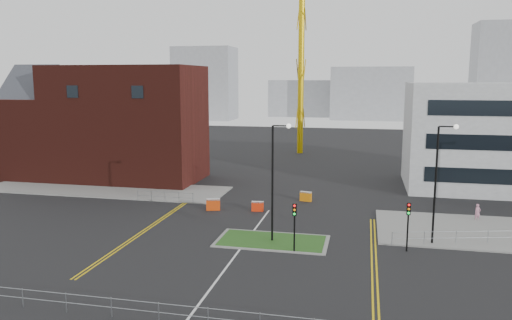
{
  "coord_description": "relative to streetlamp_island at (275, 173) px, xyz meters",
  "views": [
    {
      "loc": [
        8.75,
        -28.43,
        12.44
      ],
      "look_at": [
        -1.07,
        16.13,
        5.0
      ],
      "focal_mm": 35.0,
      "sensor_mm": 36.0,
      "label": 1
    }
  ],
  "objects": [
    {
      "name": "yellow_right_b",
      "position": [
        7.58,
        -2.0,
        -5.41
      ],
      "size": [
        0.12,
        20.0,
        0.01
      ],
      "primitive_type": "cube",
      "color": "gold",
      "rests_on": "ground"
    },
    {
      "name": "ground",
      "position": [
        -2.22,
        -8.0,
        -5.41
      ],
      "size": [
        200.0,
        200.0,
        0.0
      ],
      "primitive_type": "plane",
      "color": "black",
      "rests_on": "ground"
    },
    {
      "name": "traffic_light_island",
      "position": [
        1.78,
        -2.02,
        -2.85
      ],
      "size": [
        0.28,
        0.33,
        3.65
      ],
      "color": "black",
      "rests_on": "ground"
    },
    {
      "name": "barrier_left",
      "position": [
        -7.46,
        8.0,
        -4.82
      ],
      "size": [
        1.37,
        0.76,
        1.1
      ],
      "color": "#D33D0B",
      "rests_on": "ground"
    },
    {
      "name": "barrier_right",
      "position": [
        -3.22,
        8.53,
        -4.9
      ],
      "size": [
        1.16,
        0.49,
        0.95
      ],
      "color": "red",
      "rests_on": "ground"
    },
    {
      "name": "island_kerb",
      "position": [
        -0.22,
        0.0,
        -5.37
      ],
      "size": [
        8.6,
        4.6,
        0.08
      ],
      "primitive_type": "cube",
      "color": "slate",
      "rests_on": "ground"
    },
    {
      "name": "pedestrian",
      "position": [
        16.48,
        9.47,
        -4.64
      ],
      "size": [
        0.67,
        0.58,
        1.55
      ],
      "primitive_type": "imported",
      "rotation": [
        0.0,
        0.0,
        0.46
      ],
      "color": "#CA829D",
      "rests_on": "ground"
    },
    {
      "name": "skyline_b",
      "position": [
        7.78,
        122.0,
        2.59
      ],
      "size": [
        24.0,
        12.0,
        16.0
      ],
      "primitive_type": "cube",
      "color": "gray",
      "rests_on": "ground"
    },
    {
      "name": "pavement_left",
      "position": [
        -22.22,
        14.0,
        -5.35
      ],
      "size": [
        28.0,
        8.0,
        0.12
      ],
      "primitive_type": "cube",
      "color": "slate",
      "rests_on": "ground"
    },
    {
      "name": "skyline_d",
      "position": [
        -10.22,
        132.0,
        0.59
      ],
      "size": [
        30.0,
        12.0,
        12.0
      ],
      "primitive_type": "cube",
      "color": "gray",
      "rests_on": "ground"
    },
    {
      "name": "centre_line",
      "position": [
        -2.22,
        -6.0,
        -5.41
      ],
      "size": [
        0.15,
        30.0,
        0.01
      ],
      "primitive_type": "cube",
      "color": "silver",
      "rests_on": "ground"
    },
    {
      "name": "brick_building",
      "position": [
        -25.19,
        20.0,
        1.44
      ],
      "size": [
        24.2,
        10.07,
        14.24
      ],
      "color": "#431610",
      "rests_on": "ground"
    },
    {
      "name": "streetlamp_island",
      "position": [
        0.0,
        0.0,
        0.0
      ],
      "size": [
        1.46,
        0.36,
        9.18
      ],
      "color": "black",
      "rests_on": "ground"
    },
    {
      "name": "skyline_a",
      "position": [
        -42.22,
        112.0,
        5.59
      ],
      "size": [
        18.0,
        12.0,
        22.0
      ],
      "primitive_type": "cube",
      "color": "gray",
      "rests_on": "ground"
    },
    {
      "name": "railing_left",
      "position": [
        -13.22,
        10.0,
        -4.67
      ],
      "size": [
        6.05,
        0.05,
        1.1
      ],
      "color": "gray",
      "rests_on": "ground"
    },
    {
      "name": "grass_island",
      "position": [
        -0.22,
        0.0,
        -5.35
      ],
      "size": [
        8.0,
        4.0,
        0.12
      ],
      "primitive_type": "cube",
      "color": "#224A18",
      "rests_on": "ground"
    },
    {
      "name": "railing_front",
      "position": [
        -2.22,
        -14.0,
        -4.63
      ],
      "size": [
        24.05,
        0.05,
        1.1
      ],
      "color": "gray",
      "rests_on": "ground"
    },
    {
      "name": "yellow_right_a",
      "position": [
        7.28,
        -2.0,
        -5.41
      ],
      "size": [
        0.12,
        20.0,
        0.01
      ],
      "primitive_type": "cube",
      "color": "gold",
      "rests_on": "ground"
    },
    {
      "name": "traffic_light_right",
      "position": [
        9.78,
        -0.02,
        -2.85
      ],
      "size": [
        0.28,
        0.33,
        3.65
      ],
      "color": "black",
      "rests_on": "ground"
    },
    {
      "name": "streetlamp_right_near",
      "position": [
        12.0,
        2.0,
        0.0
      ],
      "size": [
        1.46,
        0.36,
        9.18
      ],
      "color": "black",
      "rests_on": "ground"
    },
    {
      "name": "yellow_left_a",
      "position": [
        -11.22,
        2.0,
        -5.41
      ],
      "size": [
        0.12,
        24.0,
        0.01
      ],
      "primitive_type": "cube",
      "color": "gold",
      "rests_on": "ground"
    },
    {
      "name": "skyline_c",
      "position": [
        42.78,
        117.0,
        8.59
      ],
      "size": [
        14.0,
        12.0,
        28.0
      ],
      "primitive_type": "cube",
      "color": "gray",
      "rests_on": "ground"
    },
    {
      "name": "barrier_mid",
      "position": [
        0.78,
        13.45,
        -4.87
      ],
      "size": [
        1.24,
        0.65,
        1.0
      ],
      "color": "orange",
      "rests_on": "ground"
    },
    {
      "name": "yellow_left_b",
      "position": [
        -10.92,
        2.0,
        -5.41
      ],
      "size": [
        0.12,
        24.0,
        0.01
      ],
      "primitive_type": "cube",
      "color": "gold",
      "rests_on": "ground"
    }
  ]
}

